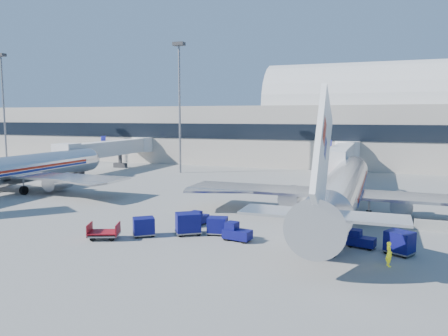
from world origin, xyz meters
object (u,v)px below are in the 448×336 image
at_px(mast_west, 179,88).
at_px(ramp_worker, 389,254).
at_px(cart_train_a, 218,225).
at_px(cart_open_red, 104,234).
at_px(airliner_main, 342,188).
at_px(tug_lead, 236,232).
at_px(tug_right, 360,240).
at_px(jetbridge_mid, 113,148).
at_px(cart_train_b, 188,223).
at_px(mast_far_west, 3,92).
at_px(airliner_mid, 13,170).
at_px(barrier_near, 433,226).
at_px(cart_solo_near, 321,243).
at_px(tug_left, 198,218).
at_px(jetbridge_near, 342,155).
at_px(cart_train_c, 144,226).
at_px(cart_solo_far, 400,242).

relative_size(mast_west, ramp_worker, 13.40).
distance_m(cart_train_a, cart_open_red, 9.35).
height_order(airliner_main, tug_lead, airliner_main).
relative_size(tug_right, cart_train_a, 1.18).
bearing_deg(jetbridge_mid, cart_train_b, -48.77).
distance_m(mast_far_west, tug_right, 81.68).
distance_m(airliner_mid, barrier_near, 50.12).
distance_m(cart_train_b, cart_solo_near, 11.51).
xyz_separation_m(mast_far_west, tug_left, (57.82, -33.23, -14.16)).
xyz_separation_m(mast_west, tug_lead, (22.74, -36.83, -14.12)).
bearing_deg(tug_left, mast_far_west, 69.08).
distance_m(jetbridge_near, ramp_worker, 40.58).
height_order(mast_west, tug_left, mast_west).
xyz_separation_m(airliner_main, mast_west, (-30.00, 25.49, 11.87)).
xyz_separation_m(mast_far_west, cart_train_a, (60.69, -35.73, -13.99)).
bearing_deg(cart_train_c, jetbridge_near, 34.87).
bearing_deg(jetbridge_near, cart_train_a, -100.70).
bearing_deg(jetbridge_mid, barrier_near, -28.80).
relative_size(tug_lead, tug_right, 1.09).
bearing_deg(cart_train_a, airliner_main, 38.72).
relative_size(airliner_main, tug_right, 16.75).
distance_m(airliner_main, tug_right, 10.35).
bearing_deg(cart_train_a, mast_far_west, 140.52).
distance_m(mast_far_west, tug_lead, 74.11).
relative_size(jetbridge_mid, mast_far_west, 1.22).
relative_size(barrier_near, cart_train_a, 1.59).
height_order(airliner_mid, cart_solo_far, airliner_mid).
height_order(cart_train_b, cart_solo_near, cart_train_b).
distance_m(mast_west, tug_lead, 45.53).
bearing_deg(airliner_mid, cart_solo_far, -12.77).
bearing_deg(cart_train_b, cart_open_red, 177.41).
xyz_separation_m(airliner_mid, cart_train_a, (32.69, -10.23, -2.12)).
distance_m(airliner_main, cart_train_a, 13.99).
distance_m(cart_train_c, cart_open_red, 3.22).
height_order(jetbridge_near, cart_solo_near, jetbridge_near).
bearing_deg(cart_solo_near, airliner_main, 64.35).
height_order(airliner_mid, barrier_near, airliner_mid).
bearing_deg(tug_lead, barrier_near, 39.47).
distance_m(tug_lead, tug_left, 6.10).
relative_size(tug_left, cart_train_b, 0.85).
bearing_deg(cart_open_red, airliner_main, 18.45).
bearing_deg(jetbridge_mid, cart_open_red, -56.75).
distance_m(cart_train_b, cart_solo_far, 16.71).
bearing_deg(airliner_mid, mast_far_west, 137.68).
bearing_deg(cart_solo_far, tug_right, -167.93).
xyz_separation_m(barrier_near, tug_lead, (-15.26, -8.83, 0.23)).
relative_size(jetbridge_mid, cart_train_a, 14.56).
height_order(jetbridge_mid, cart_train_a, jetbridge_mid).
bearing_deg(airliner_mid, mast_west, 64.79).
bearing_deg(cart_train_c, cart_train_b, -9.24).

